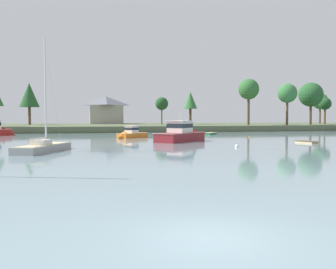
% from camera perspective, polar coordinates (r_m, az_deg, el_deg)
% --- Properties ---
extents(ground_plane, '(400.00, 400.00, 0.00)m').
position_cam_1_polar(ground_plane, '(12.02, 6.30, -14.88)').
color(ground_plane, gray).
extents(far_shore_bank, '(171.43, 47.46, 1.42)m').
position_cam_1_polar(far_shore_bank, '(110.55, -10.49, 1.10)').
color(far_shore_bank, '#4C563D').
rests_on(far_shore_bank, ground).
extents(cruiser_orange, '(6.34, 6.11, 3.72)m').
position_cam_1_polar(cruiser_orange, '(66.27, -5.66, -0.10)').
color(cruiser_orange, orange).
rests_on(cruiser_orange, ground).
extents(dinghy_green, '(3.44, 3.52, 0.57)m').
position_cam_1_polar(dinghy_green, '(78.52, 6.27, 0.10)').
color(dinghy_green, '#236B3D').
rests_on(dinghy_green, ground).
extents(cruiser_maroon, '(9.73, 9.70, 5.88)m').
position_cam_1_polar(cruiser_maroon, '(57.22, 2.32, -0.31)').
color(cruiser_maroon, maroon).
rests_on(cruiser_maroon, ground).
extents(sailboat_grey, '(5.42, 9.01, 12.24)m').
position_cam_1_polar(sailboat_grey, '(41.77, -18.03, -2.10)').
color(sailboat_grey, gray).
rests_on(sailboat_grey, ground).
extents(dinghy_sand, '(2.22, 3.26, 0.43)m').
position_cam_1_polar(dinghy_sand, '(55.67, 19.80, -1.11)').
color(dinghy_sand, tan).
rests_on(dinghy_sand, ground).
extents(mooring_buoy_white, '(0.47, 0.47, 0.52)m').
position_cam_1_polar(mooring_buoy_white, '(46.77, 10.14, -1.72)').
color(mooring_buoy_white, white).
rests_on(mooring_buoy_white, ground).
extents(mooring_buoy_orange, '(0.33, 0.33, 0.39)m').
position_cam_1_polar(mooring_buoy_orange, '(69.14, 11.96, -0.35)').
color(mooring_buoy_orange, orange).
rests_on(mooring_buoy_orange, ground).
extents(shore_tree_center, '(3.54, 3.54, 7.71)m').
position_cam_1_polar(shore_tree_center, '(119.60, 22.24, 4.20)').
color(shore_tree_center, brown).
rests_on(shore_tree_center, far_shore_bank).
extents(shore_tree_center_left, '(6.65, 6.65, 11.60)m').
position_cam_1_polar(shore_tree_center_left, '(113.39, 20.40, 5.53)').
color(shore_tree_center_left, brown).
rests_on(shore_tree_center_left, far_shore_bank).
extents(shore_tree_left, '(5.02, 5.02, 10.83)m').
position_cam_1_polar(shore_tree_left, '(105.24, 17.26, 5.81)').
color(shore_tree_left, brown).
rests_on(shore_tree_left, far_shore_bank).
extents(shore_tree_left_mid, '(4.02, 4.02, 9.47)m').
position_cam_1_polar(shore_tree_left_mid, '(112.43, 3.33, 5.02)').
color(shore_tree_left_mid, brown).
rests_on(shore_tree_left_mid, far_shore_bank).
extents(shore_tree_right, '(5.42, 5.42, 11.49)m').
position_cam_1_polar(shore_tree_right, '(112.81, -19.86, 5.49)').
color(shore_tree_right, brown).
rests_on(shore_tree_right, far_shore_bank).
extents(shore_tree_far_left, '(3.75, 3.75, 7.88)m').
position_cam_1_polar(shore_tree_far_left, '(112.02, -0.93, 4.57)').
color(shore_tree_far_left, brown).
rests_on(shore_tree_far_left, far_shore_bank).
extents(shore_tree_inland_b, '(5.05, 5.05, 9.68)m').
position_cam_1_polar(shore_tree_inland_b, '(132.47, 21.61, 4.58)').
color(shore_tree_inland_b, brown).
rests_on(shore_tree_inland_b, far_shore_bank).
extents(shore_tree_inland_c, '(5.48, 5.48, 12.25)m').
position_cam_1_polar(shore_tree_inland_c, '(104.73, 11.86, 6.54)').
color(shore_tree_inland_c, brown).
rests_on(shore_tree_inland_c, far_shore_bank).
extents(cottage_hillside, '(10.80, 10.15, 8.56)m').
position_cam_1_polar(cottage_hillside, '(122.34, -9.18, 3.66)').
color(cottage_hillside, '#9E998E').
rests_on(cottage_hillside, far_shore_bank).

